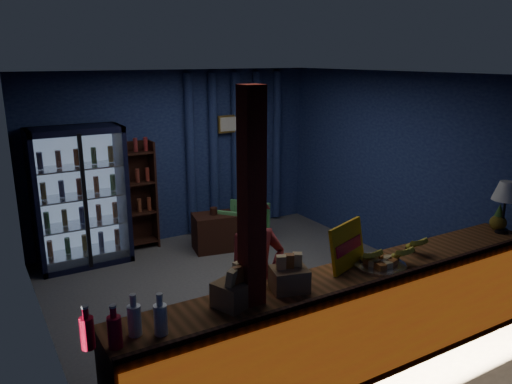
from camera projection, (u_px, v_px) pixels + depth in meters
ground at (248, 288)px, 6.20m from camera, size 4.60×4.60×0.00m
room_walls at (248, 165)px, 5.79m from camera, size 4.60×4.60×4.60m
counter at (353, 322)px, 4.49m from camera, size 4.40×0.57×0.99m
support_post at (252, 260)px, 3.77m from camera, size 0.16×0.16×2.60m
beverage_cooler at (79, 197)px, 6.78m from camera, size 1.20×0.62×1.90m
bottle_shelf at (138, 196)px, 7.36m from camera, size 0.50×0.28×1.60m
curtain_folds at (236, 151)px, 8.13m from camera, size 1.74×0.14×2.50m
framed_picture at (228, 124)px, 7.90m from camera, size 0.36×0.04×0.28m
shopkeeper at (256, 282)px, 4.52m from camera, size 0.60×0.40×1.61m
green_chair at (242, 224)px, 7.61m from camera, size 0.94×0.94×0.62m
side_table at (214, 232)px, 7.38m from camera, size 0.67×0.54×0.65m
yellow_sign at (347, 246)px, 4.44m from camera, size 0.52×0.27×0.41m
soda_bottles at (125, 324)px, 3.30m from camera, size 0.56×0.17×0.30m
snack_box_left at (235, 291)px, 3.79m from camera, size 0.37×0.34×0.32m
snack_box_centre at (289, 277)px, 4.03m from camera, size 0.34×0.31×0.31m
pastry_tray at (380, 264)px, 4.50m from camera, size 0.48×0.48×0.08m
banana_bunches at (394, 251)px, 4.62m from camera, size 0.85×0.32×0.18m
table_lamp at (506, 193)px, 5.25m from camera, size 0.29×0.29×0.57m
pineapple at (498, 220)px, 5.38m from camera, size 0.18×0.18×0.30m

